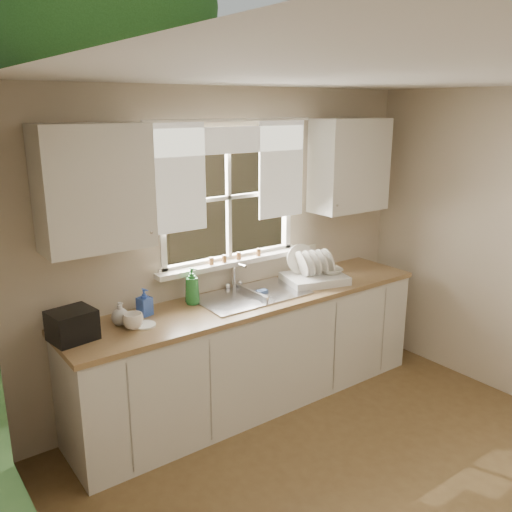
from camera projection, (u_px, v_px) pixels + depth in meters
room_walls at (453, 330)px, 2.79m from camera, size 3.62×4.02×2.50m
ceiling at (467, 73)px, 2.50m from camera, size 3.60×4.00×0.02m
window at (230, 218)px, 4.33m from camera, size 1.38×0.16×1.06m
curtains at (233, 162)px, 4.17m from camera, size 1.50×0.03×0.81m
base_cabinets at (254, 353)px, 4.36m from camera, size 3.00×0.62×0.87m
countertop at (254, 299)px, 4.24m from camera, size 3.04×0.65×0.04m
upper_cabinet_left at (94, 188)px, 3.43m from camera, size 0.70×0.33×0.80m
upper_cabinet_right at (350, 165)px, 4.75m from camera, size 0.70×0.33×0.80m
wall_outlet at (312, 251)px, 4.93m from camera, size 0.08×0.01×0.12m
sill_jars at (234, 257)px, 4.35m from camera, size 0.50×0.04×0.06m
backyard at (45, 38)px, 9.11m from camera, size 20.00×10.00×6.13m
sink at (251, 305)px, 4.27m from camera, size 0.88×0.52×0.40m
dish_rack at (314, 274)px, 4.57m from camera, size 0.58×0.50×0.31m
bowl at (331, 271)px, 4.60m from camera, size 0.24×0.24×0.05m
soap_bottle_a at (192, 286)px, 4.05m from camera, size 0.14×0.14×0.28m
soap_bottle_b at (144, 302)px, 3.84m from camera, size 0.11×0.11×0.20m
soap_bottle_c at (120, 313)px, 3.68m from camera, size 0.16×0.16×0.16m
saucer at (144, 325)px, 3.67m from camera, size 0.16×0.16×0.01m
cup at (133, 321)px, 3.62m from camera, size 0.14×0.14×0.11m
black_appliance at (72, 325)px, 3.44m from camera, size 0.30×0.27×0.20m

